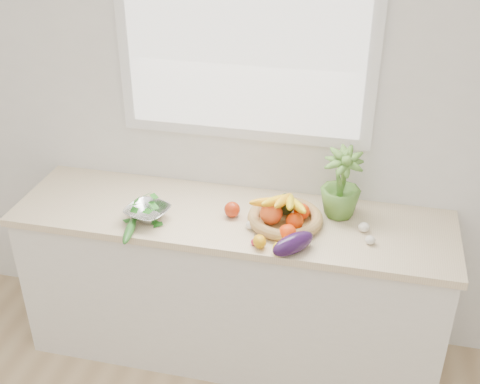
% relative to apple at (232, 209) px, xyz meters
% --- Properties ---
extents(back_wall, '(4.50, 0.02, 2.70)m').
position_rel_apple_xyz_m(back_wall, '(-0.01, 0.31, 0.41)').
color(back_wall, white).
rests_on(back_wall, ground).
extents(counter_cabinet, '(2.20, 0.58, 0.86)m').
position_rel_apple_xyz_m(counter_cabinet, '(-0.01, 0.01, -0.51)').
color(counter_cabinet, silver).
rests_on(counter_cabinet, ground).
extents(countertop, '(2.24, 0.62, 0.04)m').
position_rel_apple_xyz_m(countertop, '(-0.01, 0.01, -0.06)').
color(countertop, beige).
rests_on(countertop, counter_cabinet).
extents(window_frame, '(1.30, 0.03, 1.10)m').
position_rel_apple_xyz_m(window_frame, '(-0.01, 0.30, 0.81)').
color(window_frame, white).
rests_on(window_frame, back_wall).
extents(window_pane, '(1.18, 0.01, 0.98)m').
position_rel_apple_xyz_m(window_pane, '(-0.01, 0.28, 0.81)').
color(window_pane, white).
rests_on(window_pane, window_frame).
extents(orange_loose, '(0.11, 0.11, 0.09)m').
position_rel_apple_xyz_m(orange_loose, '(0.31, -0.15, 0.00)').
color(orange_loose, '#FF3D08').
rests_on(orange_loose, countertop).
extents(lemon_a, '(0.08, 0.09, 0.06)m').
position_rel_apple_xyz_m(lemon_a, '(0.28, -0.27, -0.01)').
color(lemon_a, yellow).
rests_on(lemon_a, countertop).
extents(lemon_b, '(0.06, 0.08, 0.06)m').
position_rel_apple_xyz_m(lemon_b, '(0.31, -0.21, -0.01)').
color(lemon_b, yellow).
rests_on(lemon_b, countertop).
extents(lemon_c, '(0.09, 0.10, 0.06)m').
position_rel_apple_xyz_m(lemon_c, '(0.19, -0.23, -0.01)').
color(lemon_c, orange).
rests_on(lemon_c, countertop).
extents(apple, '(0.09, 0.09, 0.08)m').
position_rel_apple_xyz_m(apple, '(0.00, 0.00, 0.00)').
color(apple, '#B42D0E').
rests_on(apple, countertop).
extents(ginger, '(0.10, 0.05, 0.03)m').
position_rel_apple_xyz_m(ginger, '(0.28, -0.13, -0.02)').
color(ginger, tan).
rests_on(ginger, countertop).
extents(garlic_a, '(0.06, 0.06, 0.04)m').
position_rel_apple_xyz_m(garlic_a, '(0.11, -0.09, -0.02)').
color(garlic_a, white).
rests_on(garlic_a, countertop).
extents(garlic_b, '(0.07, 0.07, 0.05)m').
position_rel_apple_xyz_m(garlic_b, '(0.65, 0.01, -0.02)').
color(garlic_b, beige).
rests_on(garlic_b, countertop).
extents(garlic_c, '(0.06, 0.06, 0.04)m').
position_rel_apple_xyz_m(garlic_c, '(0.69, -0.09, -0.02)').
color(garlic_c, beige).
rests_on(garlic_c, countertop).
extents(eggplant, '(0.22, 0.24, 0.09)m').
position_rel_apple_xyz_m(eggplant, '(0.35, -0.24, 0.01)').
color(eggplant, '#270F38').
rests_on(eggplant, countertop).
extents(cucumber, '(0.08, 0.24, 0.04)m').
position_rel_apple_xyz_m(cucumber, '(-0.44, -0.27, -0.02)').
color(cucumber, '#205117').
rests_on(cucumber, countertop).
extents(radish, '(0.03, 0.03, 0.03)m').
position_rel_apple_xyz_m(radish, '(0.16, -0.22, -0.02)').
color(radish, red).
rests_on(radish, countertop).
extents(potted_herb, '(0.23, 0.23, 0.36)m').
position_rel_apple_xyz_m(potted_herb, '(0.52, 0.13, 0.15)').
color(potted_herb, '#50822F').
rests_on(potted_herb, countertop).
extents(fruit_basket, '(0.43, 0.43, 0.19)m').
position_rel_apple_xyz_m(fruit_basket, '(0.27, -0.01, 0.01)').
color(fruit_basket, tan).
rests_on(fruit_basket, countertop).
extents(colander_with_spinach, '(0.26, 0.26, 0.11)m').
position_rel_apple_xyz_m(colander_with_spinach, '(-0.40, -0.12, 0.02)').
color(colander_with_spinach, silver).
rests_on(colander_with_spinach, countertop).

